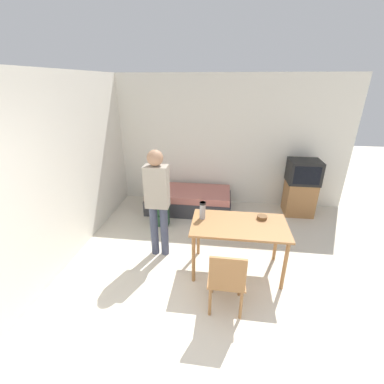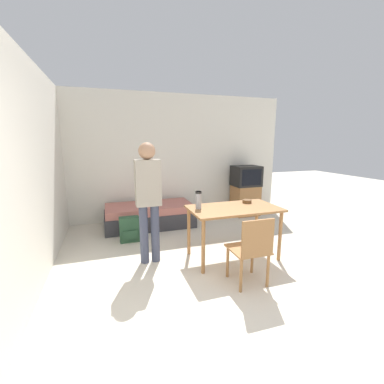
% 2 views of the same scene
% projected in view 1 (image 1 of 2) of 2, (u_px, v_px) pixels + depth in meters
% --- Properties ---
extents(ground_plane, '(20.00, 20.00, 0.00)m').
position_uv_depth(ground_plane, '(202.00, 373.00, 2.44)').
color(ground_plane, beige).
extents(wall_back, '(5.30, 0.06, 2.70)m').
position_uv_depth(wall_back, '(220.00, 142.00, 5.42)').
color(wall_back, silver).
rests_on(wall_back, ground_plane).
extents(wall_left, '(0.06, 4.84, 2.70)m').
position_uv_depth(wall_left, '(72.00, 167.00, 3.90)').
color(wall_left, silver).
rests_on(wall_left, ground_plane).
extents(daybed, '(1.75, 0.86, 0.45)m').
position_uv_depth(daybed, '(189.00, 200.00, 5.45)').
color(daybed, '#333338').
rests_on(daybed, ground_plane).
extents(tv, '(0.59, 0.50, 1.14)m').
position_uv_depth(tv, '(301.00, 187.00, 5.16)').
color(tv, '#9E6B3D').
rests_on(tv, ground_plane).
extents(dining_table, '(1.30, 0.74, 0.77)m').
position_uv_depth(dining_table, '(239.00, 230.00, 3.51)').
color(dining_table, '#9E6B3D').
rests_on(dining_table, ground_plane).
extents(wooden_chair, '(0.44, 0.44, 0.86)m').
position_uv_depth(wooden_chair, '(227.00, 279.00, 2.91)').
color(wooden_chair, '#9E6B3D').
rests_on(wooden_chair, ground_plane).
extents(person_standing, '(0.34, 0.23, 1.69)m').
position_uv_depth(person_standing, '(157.00, 197.00, 3.74)').
color(person_standing, '#3D4256').
rests_on(person_standing, ground_plane).
extents(thermos_flask, '(0.09, 0.09, 0.25)m').
position_uv_depth(thermos_flask, '(203.00, 210.00, 3.56)').
color(thermos_flask, '#99999E').
rests_on(thermos_flask, dining_table).
extents(mate_bowl, '(0.14, 0.14, 0.05)m').
position_uv_depth(mate_bowl, '(262.00, 217.00, 3.59)').
color(mate_bowl, brown).
rests_on(mate_bowl, dining_table).
extents(backpack, '(0.33, 0.20, 0.43)m').
position_uv_depth(backpack, '(160.00, 215.00, 4.86)').
color(backpack, '#284C33').
rests_on(backpack, ground_plane).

